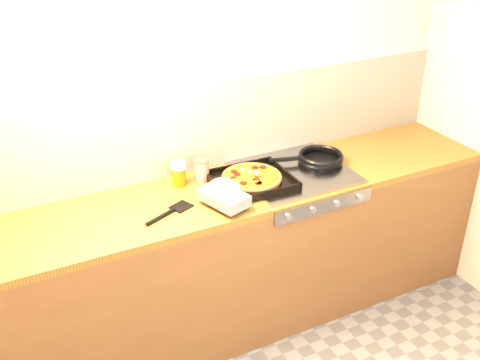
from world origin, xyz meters
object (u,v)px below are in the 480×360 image
pizza_on_tray (243,183)px  juice_glass (179,174)px  tomato_can (201,170)px  frying_pan (320,158)px

pizza_on_tray → juice_glass: (-0.28, 0.21, 0.02)m
pizza_on_tray → tomato_can: 0.26m
pizza_on_tray → frying_pan: pizza_on_tray is taller
tomato_can → juice_glass: size_ratio=0.91×
frying_pan → tomato_can: bearing=169.9°
pizza_on_tray → frying_pan: size_ratio=1.21×
frying_pan → tomato_can: size_ratio=3.76×
frying_pan → tomato_can: 0.70m
pizza_on_tray → frying_pan: 0.54m
juice_glass → tomato_can: bearing=-1.9°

